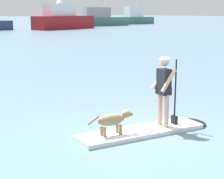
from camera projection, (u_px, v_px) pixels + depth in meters
name	position (u px, v px, depth m)	size (l,w,h in m)	color
ground_plane	(141.00, 134.00, 8.67)	(400.00, 400.00, 0.00)	slate
paddleboard	(149.00, 130.00, 8.77)	(3.45, 1.58, 0.10)	silver
person_paddler	(164.00, 87.00, 8.74)	(0.66, 0.56, 1.67)	tan
dog	(113.00, 120.00, 8.23)	(1.11, 0.39, 0.52)	#997A51
moored_boat_port	(63.00, 20.00, 59.80)	(11.61, 4.70, 4.51)	maroon
moored_boat_far_starboard	(99.00, 19.00, 72.85)	(12.01, 4.77, 11.37)	#3F7266
moored_boat_center	(135.00, 17.00, 83.99)	(9.24, 3.32, 11.63)	#3F7266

